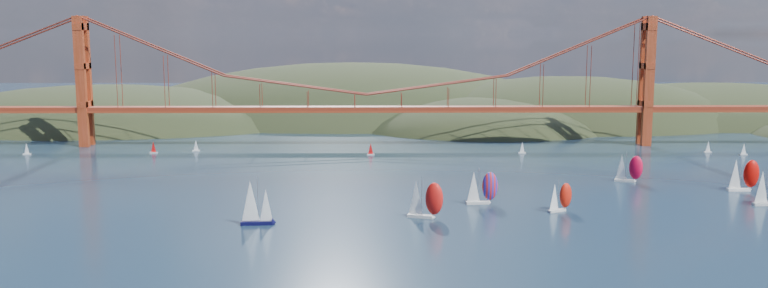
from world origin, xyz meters
The scene contains 16 objects.
ground centered at (0.00, 0.00, 0.00)m, with size 1200.00×1200.00×0.00m, color black.
headlands centered at (44.95, 278.29, -12.46)m, with size 725.00×225.00×96.00m.
bridge centered at (-1.75, 180.00, 32.23)m, with size 552.00×12.00×55.00m.
sloop_navy centered at (-26.41, 44.34, 5.49)m, with size 8.11×4.73×12.44m.
racer_0 centered at (16.57, 50.67, 5.12)m, with size 9.69×6.03×10.84m.
racer_1 centered at (53.51, 57.52, 4.09)m, with size 7.68×5.68×8.65m.
racer_3 centered at (85.73, 98.12, 4.66)m, with size 8.82×5.75×9.86m.
racer_4 centered at (115.88, 83.48, 5.15)m, with size 9.48×3.86×10.90m.
racer_rwb centered at (33.62, 66.72, 4.89)m, with size 9.06×3.79×10.34m.
distant_boat_1 centered at (-134.72, 155.68, 2.41)m, with size 3.00×2.00×4.70m.
distant_boat_2 centered at (-85.44, 158.86, 2.41)m, with size 3.00×2.00×4.70m.
distant_boat_3 centered at (-69.57, 163.83, 2.41)m, with size 3.00×2.00×4.70m.
distant_boat_4 centered at (138.34, 157.78, 2.41)m, with size 3.00×2.00×4.70m.
distant_boat_5 centered at (149.78, 151.52, 2.41)m, with size 3.00×2.00×4.70m.
distant_boat_8 centered at (62.77, 156.66, 2.41)m, with size 3.00×2.00×4.70m.
distant_boat_9 centered at (1.95, 153.21, 2.41)m, with size 3.00×2.00×4.70m.
Camera 1 is at (3.74, -139.14, 47.43)m, focal length 35.00 mm.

